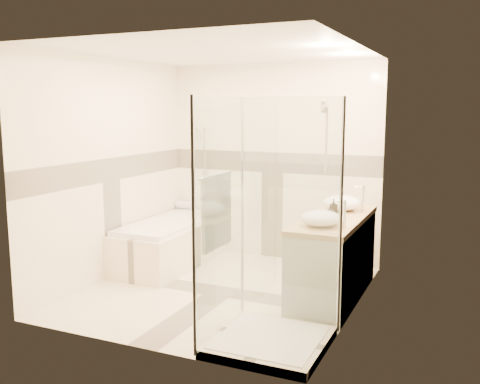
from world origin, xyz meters
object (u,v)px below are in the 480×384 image
at_px(amenity_bottle_a, 333,208).
at_px(amenity_bottle_b, 331,212).
at_px(bathtub, 171,240).
at_px(vessel_sink_far, 321,218).
at_px(shower_enclosure, 261,283).
at_px(vanity, 333,258).
at_px(vessel_sink_near, 342,203).

relative_size(amenity_bottle_a, amenity_bottle_b, 1.34).
relative_size(bathtub, vessel_sink_far, 4.57).
distance_m(bathtub, shower_enclosure, 2.47).
relative_size(vanity, vessel_sink_far, 4.35).
xyz_separation_m(bathtub, amenity_bottle_a, (2.13, -0.32, 0.63)).
bearing_deg(vessel_sink_near, amenity_bottle_b, -90.00).
distance_m(bathtub, vessel_sink_far, 2.36).
height_order(vessel_sink_near, vessel_sink_far, vessel_sink_near).
distance_m(vessel_sink_far, amenity_bottle_a, 0.48).
relative_size(shower_enclosure, amenity_bottle_a, 11.22).
distance_m(vanity, vessel_sink_far, 0.67).
bearing_deg(shower_enclosure, amenity_bottle_b, 77.27).
bearing_deg(amenity_bottle_a, amenity_bottle_b, -90.00).
xyz_separation_m(amenity_bottle_a, amenity_bottle_b, (0.00, -0.10, -0.02)).
relative_size(bathtub, amenity_bottle_a, 9.35).
height_order(bathtub, vanity, vanity).
height_order(bathtub, amenity_bottle_a, amenity_bottle_a).
relative_size(shower_enclosure, amenity_bottle_b, 15.01).
distance_m(vanity, shower_enclosure, 1.31).
xyz_separation_m(bathtub, vessel_sink_far, (2.13, -0.80, 0.62)).
bearing_deg(bathtub, vessel_sink_far, -20.61).
height_order(vessel_sink_near, amenity_bottle_a, amenity_bottle_a).
height_order(bathtub, vessel_sink_near, vessel_sink_near).
xyz_separation_m(shower_enclosure, vessel_sink_near, (0.27, 1.68, 0.43)).
bearing_deg(amenity_bottle_b, shower_enclosure, -102.73).
height_order(vanity, vessel_sink_near, vessel_sink_near).
bearing_deg(vessel_sink_near, vessel_sink_far, -90.00).
bearing_deg(vessel_sink_near, amenity_bottle_a, -90.00).
height_order(amenity_bottle_a, amenity_bottle_b, amenity_bottle_a).
distance_m(bathtub, vessel_sink_near, 2.22).
bearing_deg(amenity_bottle_a, vanity, -58.14).
xyz_separation_m(vanity, amenity_bottle_a, (-0.02, 0.03, 0.51)).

